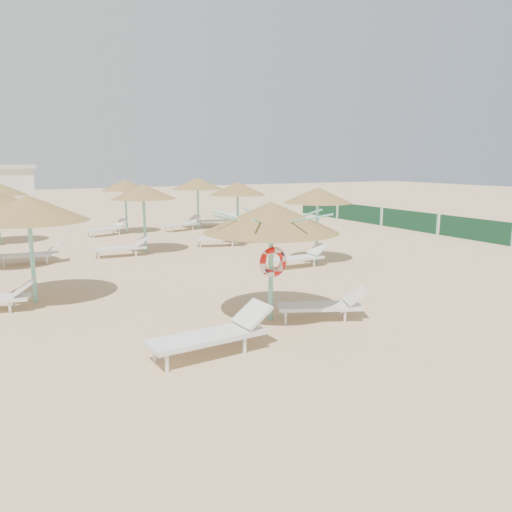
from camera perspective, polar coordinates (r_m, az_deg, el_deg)
name	(u,v)px	position (r m, az deg, el deg)	size (l,w,h in m)	color
ground	(274,324)	(11.10, 2.11, -7.80)	(120.00, 120.00, 0.00)	tan
main_palapa	(271,218)	(10.91, 1.74, 4.39)	(2.98, 2.98, 2.67)	#73C7B5
lounger_main_a	(215,333)	(9.35, -4.72, -8.81)	(2.38, 0.87, 0.85)	silver
lounger_main_b	(325,305)	(11.41, 7.89, -5.55)	(2.07, 1.38, 0.73)	silver
palapa_field	(124,193)	(20.18, -14.86, 6.93)	(14.12, 14.07, 2.72)	#73C7B5
windbreak_fence	(409,220)	(27.30, 17.08, 3.92)	(0.08, 19.84, 1.10)	#17462A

